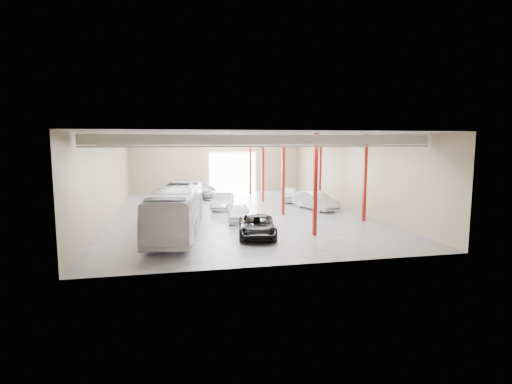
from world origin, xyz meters
name	(u,v)px	position (x,y,z in m)	size (l,w,h in m)	color
depot_shell	(237,158)	(0.13, 0.48, 4.98)	(22.12, 32.12, 7.06)	#48494E
coach_bus	(177,210)	(-5.46, -7.57, 1.67)	(2.81, 11.99, 3.34)	silver
black_sedan	(257,226)	(-0.16, -9.59, 0.74)	(2.44, 5.29, 1.47)	black
car_row_a	(239,213)	(-0.48, -4.10, 0.71)	(1.67, 4.14, 1.41)	white
car_row_b	(223,201)	(-1.04, 2.13, 0.78)	(1.65, 4.72, 1.56)	#B0B0B5
car_row_c	(206,192)	(-1.95, 9.68, 0.74)	(2.07, 5.09, 1.48)	slate
car_right_near	(316,201)	(7.57, -0.02, 0.86)	(1.82, 5.21, 1.72)	#AAAAAF
car_right_far	(290,194)	(6.71, 5.45, 0.79)	(1.86, 4.62, 1.58)	silver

